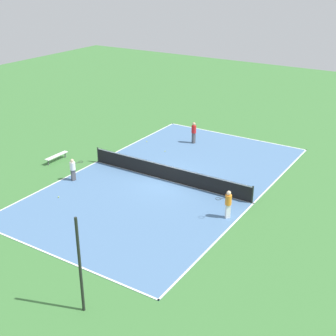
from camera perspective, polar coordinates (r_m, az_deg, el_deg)
The scene contains 12 objects.
ground_plane at distance 30.32m, azimuth -0.00°, elevation -1.56°, with size 80.00×80.00×0.00m, color #3D7538.
court_surface at distance 30.32m, azimuth -0.00°, elevation -1.54°, with size 11.97×20.40×0.02m.
tennis_net at distance 30.08m, azimuth -0.00°, elevation -0.56°, with size 11.77×0.10×1.09m.
bench at distance 34.09m, azimuth -13.43°, elevation 1.43°, with size 0.36×1.97×0.45m.
player_near_white at distance 30.63m, azimuth -11.52°, elevation -0.02°, with size 0.63×0.99×1.48m.
player_center_orange at distance 25.76m, azimuth 7.34°, elevation -4.19°, with size 0.87×0.91×1.65m.
player_coach_red at distance 36.43m, azimuth 3.16°, elevation 4.49°, with size 0.49×0.49×1.68m.
tennis_ball_near_net at distance 28.87m, azimuth -13.21°, elevation -3.47°, with size 0.07×0.07×0.07m, color #CCE033.
tennis_ball_midcourt at distance 36.92m, azimuth -2.60°, elevation 3.24°, with size 0.07×0.07×0.07m, color #CCE033.
tennis_ball_far_baseline at distance 29.83m, azimuth 8.73°, elevation -2.18°, with size 0.07×0.07×0.07m, color #CCE033.
tennis_ball_left_sideline at distance 34.93m, azimuth -0.37°, elevation 2.05°, with size 0.07×0.07×0.07m, color #CCE033.
fence_post_back_left at distance 18.83m, azimuth -10.69°, elevation -11.65°, with size 0.12×0.12×4.31m.
Camera 1 is at (-14.64, 23.20, 12.90)m, focal length 50.00 mm.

